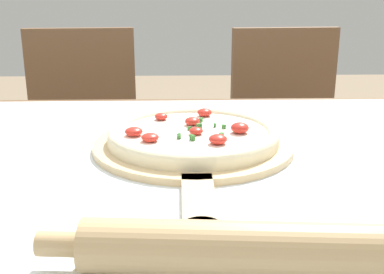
{
  "coord_description": "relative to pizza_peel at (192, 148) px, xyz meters",
  "views": [
    {
      "loc": [
        0.0,
        -0.73,
        1.02
      ],
      "look_at": [
        0.03,
        0.06,
        0.78
      ],
      "focal_mm": 45.0,
      "sensor_mm": 36.0,
      "label": 1
    }
  ],
  "objects": [
    {
      "name": "chair_right",
      "position": [
        0.36,
        0.82,
        -0.24
      ],
      "size": [
        0.43,
        0.43,
        0.88
      ],
      "rotation": [
        0.0,
        0.0,
        0.08
      ],
      "color": "brown",
      "rests_on": "ground_plane"
    },
    {
      "name": "rolling_pin",
      "position": [
        0.06,
        -0.38,
        0.02
      ],
      "size": [
        0.45,
        0.08,
        0.06
      ],
      "rotation": [
        0.0,
        0.0,
        -0.08
      ],
      "color": "tan",
      "rests_on": "towel_cloth"
    },
    {
      "name": "towel_cloth",
      "position": [
        -0.03,
        -0.07,
        -0.01
      ],
      "size": [
        1.39,
        0.92,
        0.0
      ],
      "color": "silver",
      "rests_on": "dining_table"
    },
    {
      "name": "chair_left",
      "position": [
        -0.36,
        0.82,
        -0.24
      ],
      "size": [
        0.43,
        0.43,
        0.88
      ],
      "rotation": [
        0.0,
        0.0,
        0.09
      ],
      "color": "brown",
      "rests_on": "ground_plane"
    },
    {
      "name": "pizza",
      "position": [
        -0.0,
        0.02,
        0.02
      ],
      "size": [
        0.3,
        0.3,
        0.04
      ],
      "color": "beige",
      "rests_on": "pizza_peel"
    },
    {
      "name": "pizza_peel",
      "position": [
        0.0,
        0.0,
        0.0
      ],
      "size": [
        0.35,
        0.52,
        0.01
      ],
      "color": "#D6B784",
      "rests_on": "towel_cloth"
    },
    {
      "name": "dining_table",
      "position": [
        -0.03,
        -0.07,
        -0.1
      ],
      "size": [
        1.47,
        1.0,
        0.74
      ],
      "color": "brown",
      "rests_on": "ground_plane"
    }
  ]
}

